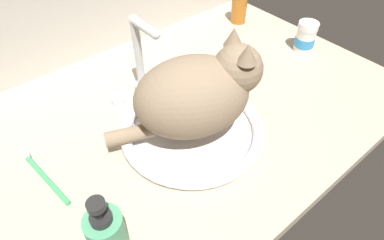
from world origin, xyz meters
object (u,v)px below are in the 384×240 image
(sink_basin, at_px, (192,129))
(cat, at_px, (200,92))
(pill_bottle, at_px, (305,37))
(amber_bottle, at_px, (239,5))
(toothbrush, at_px, (43,174))
(faucet, at_px, (141,65))
(soap_pump_bottle, at_px, (107,235))

(sink_basin, distance_m, cat, 0.10)
(pill_bottle, xyz_separation_m, amber_bottle, (-0.02, 0.25, 0.02))
(amber_bottle, bearing_deg, toothbrush, -165.17)
(pill_bottle, bearing_deg, sink_basin, -173.80)
(faucet, xyz_separation_m, cat, (0.02, -0.20, 0.03))
(amber_bottle, bearing_deg, sink_basin, -146.46)
(faucet, height_order, pill_bottle, faucet)
(faucet, height_order, toothbrush, faucet)
(amber_bottle, height_order, toothbrush, amber_bottle)
(pill_bottle, height_order, soap_pump_bottle, soap_pump_bottle)
(soap_pump_bottle, bearing_deg, pill_bottle, 13.16)
(cat, height_order, soap_pump_bottle, cat)
(faucet, height_order, cat, cat)
(toothbrush, bearing_deg, cat, -17.97)
(pill_bottle, distance_m, soap_pump_bottle, 0.77)
(soap_pump_bottle, bearing_deg, amber_bottle, 30.19)
(pill_bottle, bearing_deg, cat, -172.80)
(cat, height_order, amber_bottle, cat)
(soap_pump_bottle, bearing_deg, sink_basin, 24.20)
(cat, xyz_separation_m, toothbrush, (-0.32, 0.10, -0.11))
(sink_basin, xyz_separation_m, soap_pump_bottle, (-0.28, -0.12, 0.04))
(faucet, relative_size, toothbrush, 1.15)
(sink_basin, height_order, soap_pump_bottle, soap_pump_bottle)
(faucet, bearing_deg, soap_pump_bottle, -131.29)
(sink_basin, xyz_separation_m, toothbrush, (-0.31, 0.10, -0.01))
(toothbrush, bearing_deg, sink_basin, -17.81)
(pill_bottle, relative_size, toothbrush, 0.48)
(sink_basin, relative_size, amber_bottle, 2.65)
(amber_bottle, bearing_deg, soap_pump_bottle, -149.81)
(cat, bearing_deg, toothbrush, 162.03)
(cat, distance_m, amber_bottle, 0.53)
(soap_pump_bottle, xyz_separation_m, amber_bottle, (0.73, 0.42, 0.00))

